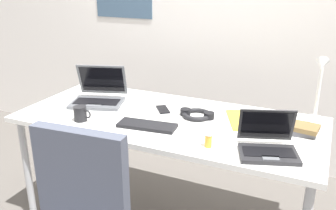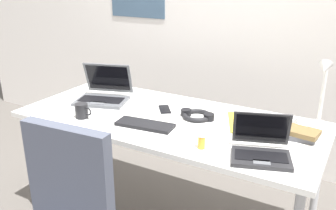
% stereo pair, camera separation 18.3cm
% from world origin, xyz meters
% --- Properties ---
extents(wall_back, '(6.00, 0.13, 2.60)m').
position_xyz_m(wall_back, '(-0.00, 1.10, 1.30)').
color(wall_back, silver).
rests_on(wall_back, ground_plane).
extents(desk, '(1.80, 0.80, 0.74)m').
position_xyz_m(desk, '(0.00, 0.00, 0.68)').
color(desk, white).
rests_on(desk, ground_plane).
extents(desk_lamp, '(0.12, 0.18, 0.40)m').
position_xyz_m(desk_lamp, '(0.80, 0.28, 0.94)').
color(desk_lamp, white).
rests_on(desk_lamp, desk).
extents(laptop_near_lamp, '(0.41, 0.39, 0.24)m').
position_xyz_m(laptop_near_lamp, '(-0.53, 0.06, 0.79)').
color(laptop_near_lamp, '#515459').
rests_on(laptop_near_lamp, desk).
extents(laptop_mid_desk, '(0.34, 0.32, 0.20)m').
position_xyz_m(laptop_mid_desk, '(0.62, -0.21, 0.78)').
color(laptop_mid_desk, '#232326').
rests_on(laptop_mid_desk, desk).
extents(external_keyboard, '(0.34, 0.16, 0.02)m').
position_xyz_m(external_keyboard, '(-0.05, -0.18, 0.75)').
color(external_keyboard, black).
rests_on(external_keyboard, desk).
extents(computer_mouse, '(0.07, 0.11, 0.03)m').
position_xyz_m(computer_mouse, '(-0.74, 0.25, 0.76)').
color(computer_mouse, black).
rests_on(computer_mouse, desk).
extents(cell_phone, '(0.13, 0.15, 0.01)m').
position_xyz_m(cell_phone, '(-0.08, 0.10, 0.74)').
color(cell_phone, black).
rests_on(cell_phone, desk).
extents(headphones, '(0.21, 0.18, 0.04)m').
position_xyz_m(headphones, '(0.15, 0.08, 0.76)').
color(headphones, black).
rests_on(headphones, desk).
extents(pill_bottle, '(0.04, 0.04, 0.08)m').
position_xyz_m(pill_bottle, '(0.34, -0.27, 0.78)').
color(pill_bottle, gold).
rests_on(pill_bottle, desk).
extents(book_stack, '(0.22, 0.15, 0.05)m').
position_xyz_m(book_stack, '(0.73, 0.09, 0.77)').
color(book_stack, '#4C4C51').
rests_on(book_stack, desk).
extents(paper_folder_mid_desk, '(0.33, 0.38, 0.01)m').
position_xyz_m(paper_folder_mid_desk, '(0.45, 0.16, 0.74)').
color(paper_folder_mid_desk, gold).
rests_on(paper_folder_mid_desk, desk).
extents(coffee_mug, '(0.11, 0.08, 0.09)m').
position_xyz_m(coffee_mug, '(-0.44, -0.25, 0.78)').
color(coffee_mug, black).
rests_on(coffee_mug, desk).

